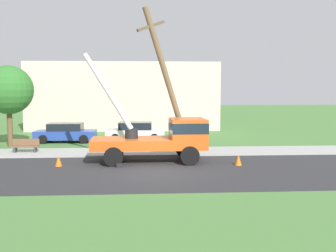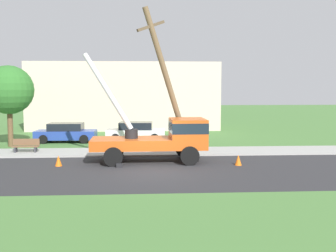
{
  "view_description": "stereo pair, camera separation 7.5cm",
  "coord_description": "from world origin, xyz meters",
  "views": [
    {
      "loc": [
        -0.63,
        -19.43,
        4.07
      ],
      "look_at": [
        0.91,
        4.02,
        1.82
      ],
      "focal_mm": 43.52,
      "sensor_mm": 36.0,
      "label": 1
    },
    {
      "loc": [
        -0.56,
        -19.44,
        4.07
      ],
      "look_at": [
        0.91,
        4.02,
        1.82
      ],
      "focal_mm": 43.52,
      "sensor_mm": 36.0,
      "label": 2
    }
  ],
  "objects": [
    {
      "name": "sidewalk_strip",
      "position": [
        0.0,
        5.73,
        0.05
      ],
      "size": [
        80.0,
        3.1,
        0.1
      ],
      "primitive_type": "cube",
      "color": "#9E9E99",
      "rests_on": "ground"
    },
    {
      "name": "park_bench",
      "position": [
        -7.73,
        5.8,
        0.46
      ],
      "size": [
        1.6,
        0.45,
        0.9
      ],
      "color": "brown",
      "rests_on": "ground"
    },
    {
      "name": "roadside_tree_far",
      "position": [
        -9.62,
        8.92,
        3.86
      ],
      "size": [
        3.32,
        3.32,
        5.55
      ],
      "color": "brown",
      "rests_on": "ground"
    },
    {
      "name": "traffic_cone_behind",
      "position": [
        -4.92,
        1.62,
        0.28
      ],
      "size": [
        0.36,
        0.36,
        0.56
      ],
      "primitive_type": "cone",
      "color": "orange",
      "rests_on": "ground"
    },
    {
      "name": "parked_sedan_white",
      "position": [
        -1.08,
        11.43,
        0.71
      ],
      "size": [
        4.51,
        2.21,
        1.42
      ],
      "color": "silver",
      "rests_on": "ground"
    },
    {
      "name": "ground_plane",
      "position": [
        0.0,
        12.0,
        0.0
      ],
      "size": [
        120.0,
        120.0,
        0.0
      ],
      "primitive_type": "plane",
      "color": "#477538"
    },
    {
      "name": "traffic_cone_ahead",
      "position": [
        4.42,
        1.26,
        0.28
      ],
      "size": [
        0.36,
        0.36,
        0.56
      ],
      "primitive_type": "cone",
      "color": "orange",
      "rests_on": "ground"
    },
    {
      "name": "lowrise_building_backdrop",
      "position": [
        -2.3,
        20.91,
        3.2
      ],
      "size": [
        18.0,
        6.0,
        6.4
      ],
      "primitive_type": "cube",
      "color": "beige",
      "rests_on": "ground"
    },
    {
      "name": "parked_sedan_blue",
      "position": [
        -6.25,
        10.97,
        0.71
      ],
      "size": [
        4.44,
        2.08,
        1.42
      ],
      "color": "#263F99",
      "rests_on": "ground"
    },
    {
      "name": "leaning_utility_pole",
      "position": [
        0.9,
        4.05,
        4.38
      ],
      "size": [
        3.38,
        2.05,
        8.56
      ],
      "color": "brown",
      "rests_on": "ground"
    },
    {
      "name": "utility_truck",
      "position": [
        0.61,
        2.61,
        1.41
      ],
      "size": [
        6.81,
        3.21,
        5.98
      ],
      "color": "#C65119",
      "rests_on": "ground"
    },
    {
      "name": "road_asphalt",
      "position": [
        0.0,
        0.0,
        0.0
      ],
      "size": [
        80.0,
        8.36,
        0.01
      ],
      "primitive_type": "cube",
      "color": "#2B2B2D",
      "rests_on": "ground"
    }
  ]
}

